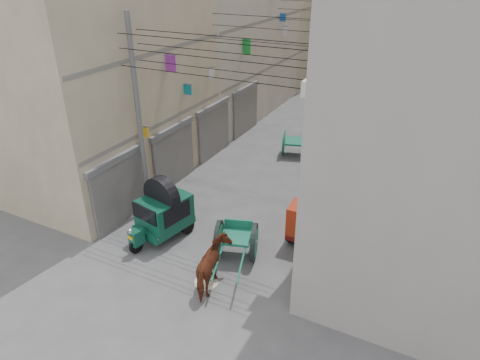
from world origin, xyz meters
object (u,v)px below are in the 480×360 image
Objects in this scene: mini_truck at (311,218)px; distant_car_white at (333,90)px; feed_sack at (206,279)px; second_cart at (297,143)px; horse at (213,267)px; distant_car_grey at (405,71)px; auto_rickshaw at (163,210)px; tonga_cart at (236,240)px; distant_car_green at (393,55)px.

distant_car_white is at bearing 101.14° from mini_truck.
mini_truck is 6.00× the size of feed_sack.
second_cart is 11.22m from horse.
second_cart is at bearing -110.83° from distant_car_grey.
second_cart is (1.92, 9.48, -0.40)m from auto_rickshaw.
mini_truck is 1.59× the size of second_cart.
horse reaches higher than distant_car_white.
tonga_cart is at bearing -130.70° from mini_truck.
horse is at bearing 93.40° from distant_car_white.
mini_truck reaches higher than horse.
tonga_cart is 36.78m from distant_car_green.
second_cart is at bearing 93.41° from distant_car_white.
auto_rickshaw is 1.50× the size of second_cart.
auto_rickshaw is 0.67× the size of distant_car_green.
horse is 31.38m from distant_car_grey.
distant_car_grey reaches higher than distant_car_white.
auto_rickshaw is 0.73× the size of distant_car_white.
mini_truck is 27.15m from distant_car_grey.
horse reaches higher than feed_sack.
tonga_cart is (3.08, 0.08, -0.41)m from auto_rickshaw.
tonga_cart is 3.12m from mini_truck.
tonga_cart is at bearing -106.20° from distant_car_grey.
auto_rickshaw is 0.94× the size of mini_truck.
second_cart is 0.46× the size of distant_car_grey.
distant_car_white is at bearing 78.62° from tonga_cart.
mini_truck is 18.84m from distant_car_white.
mini_truck is 0.78× the size of distant_car_white.
mini_truck is at bearing 38.04° from auto_rickshaw.
auto_rickshaw is 30.02m from distant_car_grey.
second_cart is 20.37m from distant_car_grey.
mini_truck is (1.94, 2.44, 0.08)m from tonga_cart.
mini_truck is at bearing -129.21° from horse.
second_cart is at bearing 78.99° from tonga_cart.
horse is (0.33, -0.06, 0.69)m from feed_sack.
distant_car_green is (1.79, 16.00, -0.04)m from distant_car_white.
second_cart is (-1.16, 9.40, 0.02)m from tonga_cart.
auto_rickshaw is at bearing 163.36° from tonga_cart.
tonga_cart is 6.49× the size of feed_sack.
tonga_cart is 29.63m from distant_car_grey.
distant_car_grey is at bearing 69.00° from tonga_cart.
distant_car_white is (-2.51, 22.53, -0.15)m from horse.
auto_rickshaw is 3.11m from tonga_cart.
second_cart is 11.44m from distant_car_white.
auto_rickshaw is at bearing 85.26° from distant_car_white.
feed_sack is 0.12× the size of distant_car_grey.
auto_rickshaw reaches higher than horse.
second_cart is at bearing -98.95° from horse.
distant_car_white is at bearing -127.40° from distant_car_grey.
mini_truck reaches higher than distant_car_white.
tonga_cart is 1.08× the size of mini_truck.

